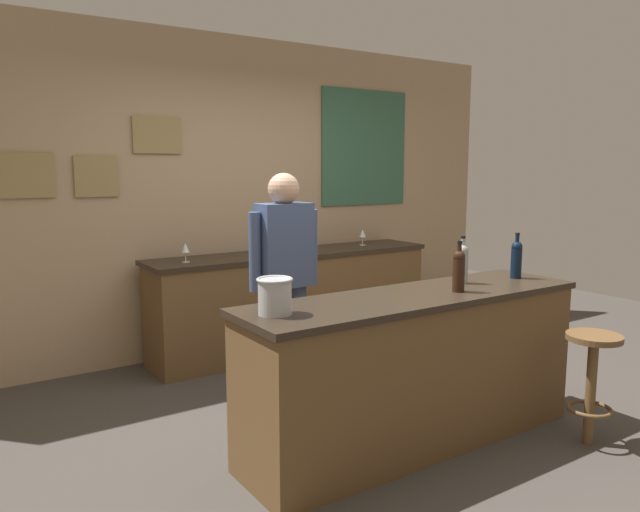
# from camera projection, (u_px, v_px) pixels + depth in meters

# --- Properties ---
(ground_plane) EXTENTS (10.00, 10.00, 0.00)m
(ground_plane) POSITION_uv_depth(u_px,v_px,m) (372.00, 419.00, 4.02)
(ground_plane) COLOR #423D38
(back_wall) EXTENTS (6.00, 0.09, 2.80)m
(back_wall) POSITION_uv_depth(u_px,v_px,m) (236.00, 194.00, 5.50)
(back_wall) COLOR tan
(back_wall) RESTS_ON ground_plane
(bar_counter) EXTENTS (2.23, 0.60, 0.92)m
(bar_counter) POSITION_uv_depth(u_px,v_px,m) (414.00, 369.00, 3.62)
(bar_counter) COLOR brown
(bar_counter) RESTS_ON ground_plane
(side_counter) EXTENTS (2.69, 0.56, 0.90)m
(side_counter) POSITION_uv_depth(u_px,v_px,m) (294.00, 300.00, 5.53)
(side_counter) COLOR brown
(side_counter) RESTS_ON ground_plane
(bartender) EXTENTS (0.52, 0.21, 1.62)m
(bartender) POSITION_uv_depth(u_px,v_px,m) (284.00, 275.00, 4.09)
(bartender) COLOR #384766
(bartender) RESTS_ON ground_plane
(bar_stool) EXTENTS (0.32, 0.32, 0.68)m
(bar_stool) POSITION_uv_depth(u_px,v_px,m) (592.00, 370.00, 3.60)
(bar_stool) COLOR brown
(bar_stool) RESTS_ON ground_plane
(wine_bottle_a) EXTENTS (0.07, 0.07, 0.31)m
(wine_bottle_a) POSITION_uv_depth(u_px,v_px,m) (459.00, 269.00, 3.60)
(wine_bottle_a) COLOR black
(wine_bottle_a) RESTS_ON bar_counter
(wine_bottle_b) EXTENTS (0.07, 0.07, 0.31)m
(wine_bottle_b) POSITION_uv_depth(u_px,v_px,m) (462.00, 262.00, 3.86)
(wine_bottle_b) COLOR #999E99
(wine_bottle_b) RESTS_ON bar_counter
(wine_bottle_c) EXTENTS (0.07, 0.07, 0.31)m
(wine_bottle_c) POSITION_uv_depth(u_px,v_px,m) (516.00, 258.00, 4.04)
(wine_bottle_c) COLOR black
(wine_bottle_c) RESTS_ON bar_counter
(ice_bucket) EXTENTS (0.19, 0.19, 0.19)m
(ice_bucket) POSITION_uv_depth(u_px,v_px,m) (275.00, 295.00, 3.05)
(ice_bucket) COLOR #B7BABF
(ice_bucket) RESTS_ON bar_counter
(wine_glass_a) EXTENTS (0.07, 0.07, 0.16)m
(wine_glass_a) POSITION_uv_depth(u_px,v_px,m) (185.00, 249.00, 4.85)
(wine_glass_a) COLOR silver
(wine_glass_a) RESTS_ON side_counter
(wine_glass_b) EXTENTS (0.07, 0.07, 0.16)m
(wine_glass_b) POSITION_uv_depth(u_px,v_px,m) (363.00, 234.00, 5.90)
(wine_glass_b) COLOR silver
(wine_glass_b) RESTS_ON side_counter
(coffee_mug) EXTENTS (0.12, 0.08, 0.09)m
(coffee_mug) POSITION_uv_depth(u_px,v_px,m) (286.00, 246.00, 5.50)
(coffee_mug) COLOR #336699
(coffee_mug) RESTS_ON side_counter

